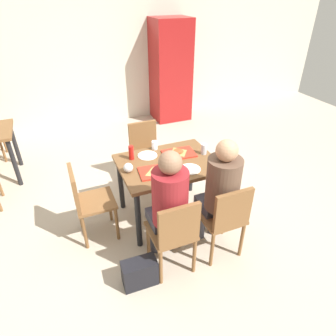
{
  "coord_description": "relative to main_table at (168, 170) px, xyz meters",
  "views": [
    {
      "loc": [
        -1.06,
        -2.55,
        2.39
      ],
      "look_at": [
        0.0,
        0.0,
        0.66
      ],
      "focal_mm": 31.51,
      "sensor_mm": 36.0,
      "label": 1
    }
  ],
  "objects": [
    {
      "name": "chair_left_end",
      "position": [
        -0.91,
        0.0,
        -0.13
      ],
      "size": [
        0.4,
        0.4,
        0.86
      ],
      "color": "brown",
      "rests_on": "ground_plane"
    },
    {
      "name": "ground_plane",
      "position": [
        0.0,
        0.0,
        -0.64
      ],
      "size": [
        10.0,
        10.0,
        0.02
      ],
      "primitive_type": "cube",
      "color": "#B7A893"
    },
    {
      "name": "chair_far_side",
      "position": [
        0.0,
        0.79,
        -0.13
      ],
      "size": [
        0.4,
        0.4,
        0.86
      ],
      "color": "brown",
      "rests_on": "ground_plane"
    },
    {
      "name": "person_in_brown_jacket",
      "position": [
        0.27,
        -0.65,
        0.12
      ],
      "size": [
        0.32,
        0.42,
        1.27
      ],
      "color": "#383842",
      "rests_on": "ground_plane"
    },
    {
      "name": "condiment_bottle",
      "position": [
        -0.35,
        0.22,
        0.18
      ],
      "size": [
        0.06,
        0.06,
        0.16
      ],
      "primitive_type": "cylinder",
      "color": "red",
      "rests_on": "main_table"
    },
    {
      "name": "tray_red_far",
      "position": [
        0.19,
        0.12,
        0.11
      ],
      "size": [
        0.38,
        0.29,
        0.02
      ],
      "primitive_type": "cube",
      "rotation": [
        0.0,
        0.0,
        -0.08
      ],
      "color": "red",
      "rests_on": "main_table"
    },
    {
      "name": "foil_bundle",
      "position": [
        -0.45,
        -0.02,
        0.15
      ],
      "size": [
        0.1,
        0.1,
        0.1
      ],
      "primitive_type": "sphere",
      "color": "silver",
      "rests_on": "main_table"
    },
    {
      "name": "main_table",
      "position": [
        0.0,
        0.0,
        0.0
      ],
      "size": [
        1.06,
        0.81,
        0.74
      ],
      "color": "brown",
      "rests_on": "ground_plane"
    },
    {
      "name": "paper_plate_center",
      "position": [
        -0.16,
        0.22,
        0.11
      ],
      "size": [
        0.22,
        0.22,
        0.01
      ],
      "primitive_type": "cylinder",
      "color": "white",
      "rests_on": "main_table"
    },
    {
      "name": "chair_near_right",
      "position": [
        0.27,
        -0.79,
        -0.13
      ],
      "size": [
        0.4,
        0.4,
        0.86
      ],
      "color": "brown",
      "rests_on": "ground_plane"
    },
    {
      "name": "chair_near_left",
      "position": [
        -0.27,
        -0.79,
        -0.13
      ],
      "size": [
        0.4,
        0.4,
        0.86
      ],
      "color": "brown",
      "rests_on": "ground_plane"
    },
    {
      "name": "person_in_red",
      "position": [
        -0.27,
        -0.65,
        0.12
      ],
      "size": [
        0.32,
        0.42,
        1.27
      ],
      "color": "#383842",
      "rests_on": "ground_plane"
    },
    {
      "name": "tray_red_near",
      "position": [
        -0.19,
        -0.14,
        0.11
      ],
      "size": [
        0.39,
        0.3,
        0.02
      ],
      "primitive_type": "cube",
      "rotation": [
        0.0,
        0.0,
        -0.12
      ],
      "color": "red",
      "rests_on": "main_table"
    },
    {
      "name": "pizza_slice_a",
      "position": [
        -0.18,
        -0.16,
        0.13
      ],
      "size": [
        0.23,
        0.19,
        0.02
      ],
      "color": "tan",
      "rests_on": "tray_red_near"
    },
    {
      "name": "paper_plate_near_edge",
      "position": [
        0.16,
        -0.22,
        0.11
      ],
      "size": [
        0.22,
        0.22,
        0.01
      ],
      "primitive_type": "cylinder",
      "color": "white",
      "rests_on": "main_table"
    },
    {
      "name": "drink_fridge",
      "position": [
        1.24,
        2.85,
        0.32
      ],
      "size": [
        0.7,
        0.6,
        1.9
      ],
      "primitive_type": "cube",
      "color": "maroon",
      "rests_on": "ground_plane"
    },
    {
      "name": "back_wall",
      "position": [
        0.0,
        3.2,
        0.77
      ],
      "size": [
        10.0,
        0.1,
        2.8
      ],
      "primitive_type": "cube",
      "color": "beige",
      "rests_on": "ground_plane"
    },
    {
      "name": "plastic_cup_b",
      "position": [
        0.03,
        -0.34,
        0.15
      ],
      "size": [
        0.07,
        0.07,
        0.1
      ],
      "primitive_type": "cylinder",
      "color": "white",
      "rests_on": "main_table"
    },
    {
      "name": "pizza_slice_b",
      "position": [
        0.19,
        0.14,
        0.13
      ],
      "size": [
        0.16,
        0.19,
        0.02
      ],
      "color": "#C68C47",
      "rests_on": "tray_red_far"
    },
    {
      "name": "plastic_cup_a",
      "position": [
        -0.03,
        0.34,
        0.15
      ],
      "size": [
        0.07,
        0.07,
        0.1
      ],
      "primitive_type": "cylinder",
      "color": "white",
      "rests_on": "main_table"
    },
    {
      "name": "soda_can",
      "position": [
        0.45,
        0.02,
        0.16
      ],
      "size": [
        0.07,
        0.07,
        0.12
      ],
      "primitive_type": "cylinder",
      "color": "#B7BCC6",
      "rests_on": "main_table"
    },
    {
      "name": "handbag",
      "position": [
        -0.62,
        -0.81,
        -0.49
      ],
      "size": [
        0.32,
        0.17,
        0.28
      ],
      "primitive_type": "cube",
      "rotation": [
        0.0,
        0.0,
        -0.03
      ],
      "color": "black",
      "rests_on": "ground_plane"
    }
  ]
}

